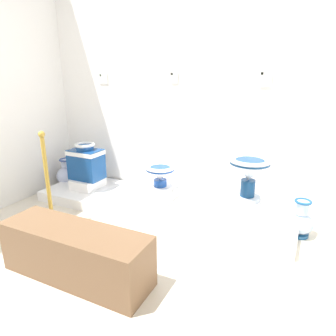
{
  "coord_description": "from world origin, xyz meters",
  "views": [
    {
      "loc": [
        3.11,
        -0.7,
        1.47
      ],
      "look_at": [
        1.78,
        2.05,
        0.52
      ],
      "focal_mm": 32.02,
      "sensor_mm": 36.0,
      "label": 1
    }
  ],
  "objects_px": {
    "plinth_block_central_ornate": "(246,209)",
    "stanchion_post_near_left": "(50,200)",
    "antique_toilet_pale_glazed": "(86,161)",
    "info_placard_third": "(266,79)",
    "decorative_vase_spare": "(300,221)",
    "info_placard_first": "(103,78)",
    "plinth_block_leftmost": "(160,194)",
    "museum_bench": "(76,253)",
    "decorative_vase_companion": "(68,175)",
    "antique_toilet_leftmost": "(160,174)",
    "antique_toilet_central_ornate": "(249,171)",
    "info_placard_second": "(174,77)",
    "plinth_block_pale_glazed": "(88,183)"
  },
  "relations": [
    {
      "from": "antique_toilet_pale_glazed",
      "to": "plinth_block_central_ornate",
      "type": "xyz_separation_m",
      "value": [
        1.96,
        0.02,
        -0.25
      ]
    },
    {
      "from": "antique_toilet_central_ornate",
      "to": "info_placard_second",
      "type": "xyz_separation_m",
      "value": [
        -0.97,
        0.4,
        0.84
      ]
    },
    {
      "from": "info_placard_first",
      "to": "info_placard_second",
      "type": "height_order",
      "value": "info_placard_second"
    },
    {
      "from": "antique_toilet_pale_glazed",
      "to": "info_placard_first",
      "type": "distance_m",
      "value": 1.06
    },
    {
      "from": "plinth_block_pale_glazed",
      "to": "info_placard_second",
      "type": "xyz_separation_m",
      "value": [
        0.99,
        0.42,
        1.27
      ]
    },
    {
      "from": "plinth_block_pale_glazed",
      "to": "decorative_vase_companion",
      "type": "xyz_separation_m",
      "value": [
        -0.47,
        0.14,
        0.0
      ]
    },
    {
      "from": "antique_toilet_leftmost",
      "to": "info_placard_first",
      "type": "xyz_separation_m",
      "value": [
        -0.98,
        0.36,
        1.02
      ]
    },
    {
      "from": "plinth_block_pale_glazed",
      "to": "info_placard_first",
      "type": "height_order",
      "value": "info_placard_first"
    },
    {
      "from": "antique_toilet_leftmost",
      "to": "stanchion_post_near_left",
      "type": "xyz_separation_m",
      "value": [
        -0.83,
        -0.83,
        -0.15
      ]
    },
    {
      "from": "decorative_vase_companion",
      "to": "decorative_vase_spare",
      "type": "distance_m",
      "value": 2.93
    },
    {
      "from": "decorative_vase_companion",
      "to": "plinth_block_pale_glazed",
      "type": "bearing_deg",
      "value": -16.27
    },
    {
      "from": "stanchion_post_near_left",
      "to": "museum_bench",
      "type": "bearing_deg",
      "value": -33.3
    },
    {
      "from": "plinth_block_pale_glazed",
      "to": "antique_toilet_leftmost",
      "type": "height_order",
      "value": "antique_toilet_leftmost"
    },
    {
      "from": "antique_toilet_leftmost",
      "to": "plinth_block_central_ornate",
      "type": "xyz_separation_m",
      "value": [
        0.97,
        -0.04,
        -0.2
      ]
    },
    {
      "from": "decorative_vase_companion",
      "to": "plinth_block_leftmost",
      "type": "bearing_deg",
      "value": -2.73
    },
    {
      "from": "info_placard_first",
      "to": "plinth_block_leftmost",
      "type": "bearing_deg",
      "value": -20.14
    },
    {
      "from": "plinth_block_leftmost",
      "to": "antique_toilet_leftmost",
      "type": "relative_size",
      "value": 1.08
    },
    {
      "from": "antique_toilet_leftmost",
      "to": "decorative_vase_companion",
      "type": "xyz_separation_m",
      "value": [
        -1.45,
        0.07,
        -0.24
      ]
    },
    {
      "from": "plinth_block_leftmost",
      "to": "info_placard_second",
      "type": "height_order",
      "value": "info_placard_second"
    },
    {
      "from": "info_placard_third",
      "to": "decorative_vase_companion",
      "type": "relative_size",
      "value": 0.4
    },
    {
      "from": "plinth_block_leftmost",
      "to": "antique_toilet_central_ornate",
      "type": "distance_m",
      "value": 1.07
    },
    {
      "from": "antique_toilet_pale_glazed",
      "to": "stanchion_post_near_left",
      "type": "height_order",
      "value": "stanchion_post_near_left"
    },
    {
      "from": "antique_toilet_central_ornate",
      "to": "plinth_block_leftmost",
      "type": "bearing_deg",
      "value": 177.36
    },
    {
      "from": "plinth_block_pale_glazed",
      "to": "decorative_vase_spare",
      "type": "bearing_deg",
      "value": 2.3
    },
    {
      "from": "antique_toilet_central_ornate",
      "to": "plinth_block_central_ornate",
      "type": "bearing_deg",
      "value": 90.0
    },
    {
      "from": "antique_toilet_central_ornate",
      "to": "decorative_vase_companion",
      "type": "distance_m",
      "value": 2.47
    },
    {
      "from": "antique_toilet_leftmost",
      "to": "stanchion_post_near_left",
      "type": "relative_size",
      "value": 0.34
    },
    {
      "from": "plinth_block_leftmost",
      "to": "info_placard_first",
      "type": "bearing_deg",
      "value": 159.86
    },
    {
      "from": "antique_toilet_pale_glazed",
      "to": "plinth_block_leftmost",
      "type": "bearing_deg",
      "value": 3.87
    },
    {
      "from": "plinth_block_leftmost",
      "to": "museum_bench",
      "type": "xyz_separation_m",
      "value": [
        -0.01,
        -1.36,
        0.03
      ]
    },
    {
      "from": "info_placard_third",
      "to": "museum_bench",
      "type": "xyz_separation_m",
      "value": [
        -1.0,
        -1.72,
        -1.24
      ]
    },
    {
      "from": "plinth_block_leftmost",
      "to": "decorative_vase_companion",
      "type": "xyz_separation_m",
      "value": [
        -1.45,
        0.07,
        0.01
      ]
    },
    {
      "from": "decorative_vase_companion",
      "to": "stanchion_post_near_left",
      "type": "relative_size",
      "value": 0.41
    },
    {
      "from": "info_placard_second",
      "to": "antique_toilet_pale_glazed",
      "type": "bearing_deg",
      "value": -156.75
    },
    {
      "from": "info_placard_first",
      "to": "decorative_vase_companion",
      "type": "bearing_deg",
      "value": -148.96
    },
    {
      "from": "plinth_block_pale_glazed",
      "to": "museum_bench",
      "type": "distance_m",
      "value": 1.62
    },
    {
      "from": "plinth_block_leftmost",
      "to": "plinth_block_central_ornate",
      "type": "distance_m",
      "value": 0.97
    },
    {
      "from": "info_placard_first",
      "to": "antique_toilet_pale_glazed",
      "type": "bearing_deg",
      "value": -91.67
    },
    {
      "from": "antique_toilet_pale_glazed",
      "to": "info_placard_first",
      "type": "xyz_separation_m",
      "value": [
        0.01,
        0.42,
        0.97
      ]
    },
    {
      "from": "antique_toilet_central_ornate",
      "to": "antique_toilet_pale_glazed",
      "type": "bearing_deg",
      "value": -179.36
    },
    {
      "from": "antique_toilet_leftmost",
      "to": "museum_bench",
      "type": "relative_size",
      "value": 0.28
    },
    {
      "from": "info_placard_third",
      "to": "info_placard_first",
      "type": "bearing_deg",
      "value": -180.0
    },
    {
      "from": "decorative_vase_spare",
      "to": "stanchion_post_near_left",
      "type": "distance_m",
      "value": 2.46
    },
    {
      "from": "decorative_vase_companion",
      "to": "museum_bench",
      "type": "height_order",
      "value": "decorative_vase_companion"
    },
    {
      "from": "plinth_block_central_ornate",
      "to": "stanchion_post_near_left",
      "type": "xyz_separation_m",
      "value": [
        -1.8,
        -0.78,
        0.05
      ]
    },
    {
      "from": "plinth_block_leftmost",
      "to": "decorative_vase_companion",
      "type": "relative_size",
      "value": 0.9
    },
    {
      "from": "antique_toilet_pale_glazed",
      "to": "decorative_vase_spare",
      "type": "bearing_deg",
      "value": 2.3
    },
    {
      "from": "plinth_block_pale_glazed",
      "to": "plinth_block_central_ornate",
      "type": "distance_m",
      "value": 1.96
    },
    {
      "from": "plinth_block_leftmost",
      "to": "decorative_vase_spare",
      "type": "bearing_deg",
      "value": 1.25
    },
    {
      "from": "info_placard_third",
      "to": "decorative_vase_spare",
      "type": "height_order",
      "value": "info_placard_third"
    }
  ]
}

